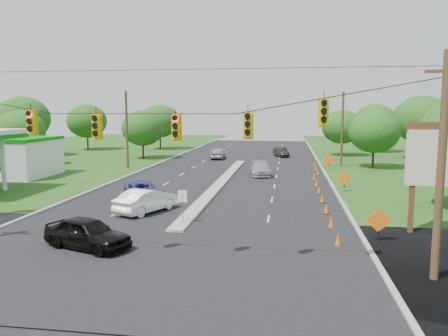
% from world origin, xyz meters
% --- Properties ---
extents(ground, '(160.00, 160.00, 0.00)m').
position_xyz_m(ground, '(0.00, 0.00, 0.00)').
color(ground, black).
rests_on(ground, ground).
extents(cross_street, '(160.00, 14.00, 0.02)m').
position_xyz_m(cross_street, '(0.00, 0.00, 0.00)').
color(cross_street, black).
rests_on(cross_street, ground).
extents(curb_left, '(0.25, 110.00, 0.16)m').
position_xyz_m(curb_left, '(-10.10, 30.00, 0.00)').
color(curb_left, gray).
rests_on(curb_left, ground).
extents(curb_right, '(0.25, 110.00, 0.16)m').
position_xyz_m(curb_right, '(10.10, 30.00, 0.00)').
color(curb_right, gray).
rests_on(curb_right, ground).
extents(median, '(1.00, 34.00, 0.18)m').
position_xyz_m(median, '(0.00, 21.00, 0.00)').
color(median, gray).
rests_on(median, ground).
extents(median_sign, '(0.55, 0.06, 2.05)m').
position_xyz_m(median_sign, '(0.00, 6.00, 1.46)').
color(median_sign, gray).
rests_on(median_sign, ground).
extents(signal_span, '(25.60, 0.32, 9.00)m').
position_xyz_m(signal_span, '(-0.05, -1.00, 4.97)').
color(signal_span, '#422D1C').
rests_on(signal_span, ground).
extents(utility_pole_far_left, '(0.28, 0.28, 9.00)m').
position_xyz_m(utility_pole_far_left, '(-12.50, 30.00, 4.50)').
color(utility_pole_far_left, '#422D1C').
rests_on(utility_pole_far_left, ground).
extents(utility_pole_far_right, '(0.28, 0.28, 9.00)m').
position_xyz_m(utility_pole_far_right, '(12.50, 35.00, 4.50)').
color(utility_pole_far_right, '#422D1C').
rests_on(utility_pole_far_right, ground).
extents(pylon_sign, '(5.90, 2.30, 6.12)m').
position_xyz_m(pylon_sign, '(14.31, 6.20, 4.00)').
color(pylon_sign, '#59331E').
rests_on(pylon_sign, ground).
extents(cone_0, '(0.32, 0.32, 0.70)m').
position_xyz_m(cone_0, '(8.70, 3.00, 0.35)').
color(cone_0, '#F45C07').
rests_on(cone_0, ground).
extents(cone_1, '(0.32, 0.32, 0.70)m').
position_xyz_m(cone_1, '(8.70, 6.50, 0.35)').
color(cone_1, '#F45C07').
rests_on(cone_1, ground).
extents(cone_2, '(0.32, 0.32, 0.70)m').
position_xyz_m(cone_2, '(8.70, 10.00, 0.35)').
color(cone_2, '#F45C07').
rests_on(cone_2, ground).
extents(cone_3, '(0.32, 0.32, 0.70)m').
position_xyz_m(cone_3, '(8.70, 13.50, 0.35)').
color(cone_3, '#F45C07').
rests_on(cone_3, ground).
extents(cone_4, '(0.32, 0.32, 0.70)m').
position_xyz_m(cone_4, '(8.70, 17.00, 0.35)').
color(cone_4, '#F45C07').
rests_on(cone_4, ground).
extents(cone_5, '(0.32, 0.32, 0.70)m').
position_xyz_m(cone_5, '(8.70, 20.50, 0.35)').
color(cone_5, '#F45C07').
rests_on(cone_5, ground).
extents(cone_6, '(0.32, 0.32, 0.70)m').
position_xyz_m(cone_6, '(8.70, 24.00, 0.35)').
color(cone_6, '#F45C07').
rests_on(cone_6, ground).
extents(cone_7, '(0.32, 0.32, 0.70)m').
position_xyz_m(cone_7, '(9.30, 27.50, 0.35)').
color(cone_7, '#F45C07').
rests_on(cone_7, ground).
extents(cone_8, '(0.32, 0.32, 0.70)m').
position_xyz_m(cone_8, '(9.30, 31.00, 0.35)').
color(cone_8, '#F45C07').
rests_on(cone_8, ground).
extents(cone_9, '(0.32, 0.32, 0.70)m').
position_xyz_m(cone_9, '(9.30, 34.50, 0.35)').
color(cone_9, '#F45C07').
rests_on(cone_9, ground).
extents(work_sign_0, '(1.27, 0.58, 1.37)m').
position_xyz_m(work_sign_0, '(10.80, 4.00, 1.09)').
color(work_sign_0, black).
rests_on(work_sign_0, ground).
extents(work_sign_1, '(1.27, 0.58, 1.37)m').
position_xyz_m(work_sign_1, '(10.80, 18.00, 1.09)').
color(work_sign_1, black).
rests_on(work_sign_1, ground).
extents(work_sign_2, '(1.27, 0.58, 1.37)m').
position_xyz_m(work_sign_2, '(10.80, 32.00, 1.09)').
color(work_sign_2, black).
rests_on(work_sign_2, ground).
extents(tree_2, '(5.88, 5.88, 6.86)m').
position_xyz_m(tree_2, '(-26.00, 30.00, 4.34)').
color(tree_2, black).
rests_on(tree_2, ground).
extents(tree_3, '(7.56, 7.56, 8.82)m').
position_xyz_m(tree_3, '(-32.00, 40.00, 5.58)').
color(tree_3, black).
rests_on(tree_3, ground).
extents(tree_4, '(6.72, 6.72, 7.84)m').
position_xyz_m(tree_4, '(-28.00, 52.00, 4.96)').
color(tree_4, black).
rests_on(tree_4, ground).
extents(tree_5, '(5.88, 5.88, 6.86)m').
position_xyz_m(tree_5, '(-14.00, 40.00, 4.34)').
color(tree_5, black).
rests_on(tree_5, ground).
extents(tree_6, '(6.72, 6.72, 7.84)m').
position_xyz_m(tree_6, '(-16.00, 55.00, 4.96)').
color(tree_6, black).
rests_on(tree_6, ground).
extents(tree_9, '(5.88, 5.88, 6.86)m').
position_xyz_m(tree_9, '(16.00, 34.00, 4.34)').
color(tree_9, black).
rests_on(tree_9, ground).
extents(tree_10, '(7.56, 7.56, 8.82)m').
position_xyz_m(tree_10, '(24.00, 44.00, 5.58)').
color(tree_10, black).
rests_on(tree_10, ground).
extents(tree_11, '(6.72, 6.72, 7.84)m').
position_xyz_m(tree_11, '(20.00, 55.00, 4.96)').
color(tree_11, black).
rests_on(tree_11, ground).
extents(tree_12, '(5.88, 5.88, 6.86)m').
position_xyz_m(tree_12, '(14.00, 48.00, 4.34)').
color(tree_12, black).
rests_on(tree_12, ground).
extents(black_sedan, '(4.95, 3.29, 1.57)m').
position_xyz_m(black_sedan, '(-3.50, 0.79, 0.78)').
color(black_sedan, black).
rests_on(black_sedan, ground).
extents(white_sedan, '(3.41, 5.11, 1.59)m').
position_xyz_m(white_sedan, '(-3.12, 8.69, 0.80)').
color(white_sedan, white).
rests_on(white_sedan, ground).
extents(blue_pickup, '(4.19, 5.58, 1.41)m').
position_xyz_m(blue_pickup, '(-5.08, 13.07, 0.70)').
color(blue_pickup, '#2F298F').
rests_on(blue_pickup, ground).
extents(silver_car_far, '(2.58, 5.12, 1.42)m').
position_xyz_m(silver_car_far, '(3.33, 26.61, 0.71)').
color(silver_car_far, '#9594A2').
rests_on(silver_car_far, ground).
extents(silver_car_oncoming, '(2.14, 4.74, 1.58)m').
position_xyz_m(silver_car_oncoming, '(-3.65, 41.68, 0.79)').
color(silver_car_oncoming, '#9D97B1').
rests_on(silver_car_oncoming, ground).
extents(dark_car_receding, '(2.51, 4.37, 1.36)m').
position_xyz_m(dark_car_receding, '(5.13, 45.87, 0.68)').
color(dark_car_receding, black).
rests_on(dark_car_receding, ground).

